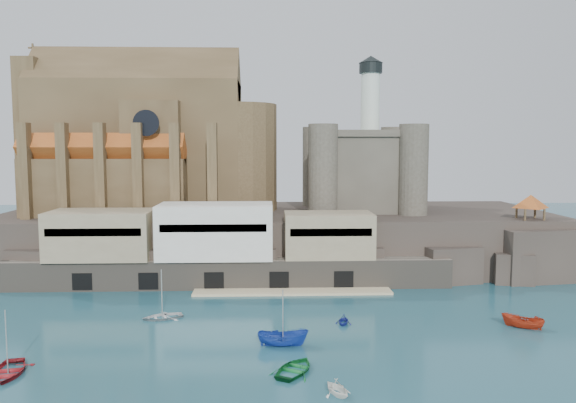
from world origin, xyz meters
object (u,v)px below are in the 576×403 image
(pavilion, at_px, (531,203))
(boat_1, at_px, (337,394))
(church, at_px, (149,146))
(boat_0, at_px, (8,374))
(boat_2, at_px, (283,346))
(castle_keep, at_px, (361,166))

(pavilion, height_order, boat_1, pavilion)
(church, distance_m, boat_1, 69.23)
(church, relative_size, boat_1, 14.06)
(church, distance_m, boat_0, 57.92)
(boat_0, relative_size, boat_2, 1.08)
(church, relative_size, boat_0, 7.62)
(boat_2, bearing_deg, castle_keep, -16.82)
(castle_keep, xyz_separation_m, boat_0, (-43.13, -52.67, -18.31))
(church, bearing_deg, boat_0, -93.13)
(castle_keep, distance_m, pavilion, 30.50)
(pavilion, height_order, boat_0, pavilion)
(castle_keep, xyz_separation_m, pavilion, (25.92, -15.08, -5.59))
(pavilion, xyz_separation_m, boat_0, (-69.05, -37.59, -12.73))
(boat_2, bearing_deg, pavilion, -51.24)
(church, bearing_deg, castle_keep, -1.11)
(church, height_order, pavilion, church)
(pavilion, distance_m, boat_0, 79.64)
(boat_0, bearing_deg, pavilion, 16.95)
(church, xyz_separation_m, boat_2, (24.07, -46.61, -22.13))
(boat_0, bearing_deg, boat_2, 2.58)
(boat_1, distance_m, boat_2, 13.22)
(boat_1, bearing_deg, church, 89.95)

